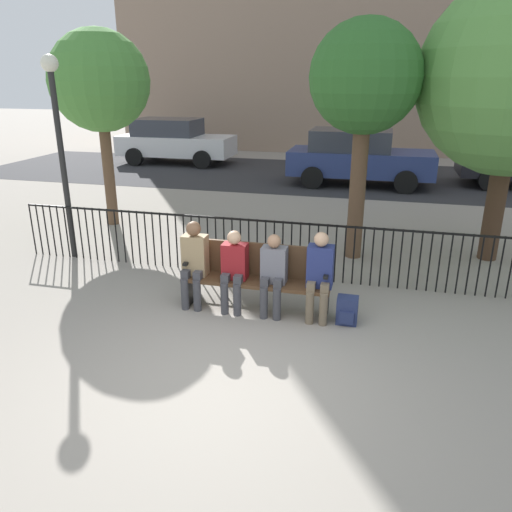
# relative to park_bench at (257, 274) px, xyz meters

# --- Properties ---
(ground_plane) EXTENTS (80.00, 80.00, 0.00)m
(ground_plane) POSITION_rel_park_bench_xyz_m (0.00, -1.97, -0.50)
(ground_plane) COLOR gray
(park_bench) EXTENTS (2.05, 0.45, 0.92)m
(park_bench) POSITION_rel_park_bench_xyz_m (0.00, 0.00, 0.00)
(park_bench) COLOR #4C331E
(park_bench) RESTS_ON ground
(seated_person_0) EXTENTS (0.34, 0.39, 1.23)m
(seated_person_0) POSITION_rel_park_bench_xyz_m (-0.88, -0.13, 0.18)
(seated_person_0) COLOR #3D3D42
(seated_person_0) RESTS_ON ground
(seated_person_1) EXTENTS (0.34, 0.39, 1.14)m
(seated_person_1) POSITION_rel_park_bench_xyz_m (-0.30, -0.14, 0.13)
(seated_person_1) COLOR #3D3D42
(seated_person_1) RESTS_ON ground
(seated_person_2) EXTENTS (0.34, 0.39, 1.13)m
(seated_person_2) POSITION_rel_park_bench_xyz_m (0.25, -0.14, 0.13)
(seated_person_2) COLOR #3D3D42
(seated_person_2) RESTS_ON ground
(seated_person_3) EXTENTS (0.34, 0.39, 1.21)m
(seated_person_3) POSITION_rel_park_bench_xyz_m (0.87, -0.13, 0.17)
(seated_person_3) COLOR brown
(seated_person_3) RESTS_ON ground
(backpack) EXTENTS (0.27, 0.24, 0.37)m
(backpack) POSITION_rel_park_bench_xyz_m (1.26, -0.18, -0.32)
(backpack) COLOR navy
(backpack) RESTS_ON ground
(fence_railing) EXTENTS (9.01, 0.03, 0.95)m
(fence_railing) POSITION_rel_park_bench_xyz_m (-0.02, 1.18, 0.06)
(fence_railing) COLOR black
(fence_railing) RESTS_ON ground
(tree_0) EXTENTS (2.03, 2.03, 4.01)m
(tree_0) POSITION_rel_park_bench_xyz_m (-4.13, 3.34, 2.47)
(tree_0) COLOR brown
(tree_0) RESTS_ON ground
(tree_1) EXTENTS (1.83, 1.83, 3.99)m
(tree_1) POSITION_rel_park_bench_xyz_m (1.17, 2.49, 2.52)
(tree_1) COLOR brown
(tree_1) RESTS_ON ground
(lamp_post) EXTENTS (0.28, 0.28, 3.42)m
(lamp_post) POSITION_rel_park_bench_xyz_m (-3.75, 1.25, 1.78)
(lamp_post) COLOR black
(lamp_post) RESTS_ON ground
(street_surface) EXTENTS (24.00, 6.00, 0.01)m
(street_surface) POSITION_rel_park_bench_xyz_m (0.00, 10.03, -0.50)
(street_surface) COLOR #2B2B2D
(street_surface) RESTS_ON ground
(parked_car_0) EXTENTS (4.20, 1.94, 1.62)m
(parked_car_0) POSITION_rel_park_bench_xyz_m (-5.99, 11.24, 0.34)
(parked_car_0) COLOR silver
(parked_car_0) RESTS_ON ground
(parked_car_2) EXTENTS (4.20, 1.94, 1.62)m
(parked_car_2) POSITION_rel_park_bench_xyz_m (0.83, 8.91, 0.34)
(parked_car_2) COLOR navy
(parked_car_2) RESTS_ON ground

